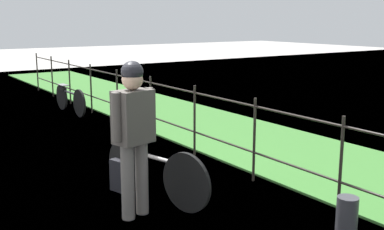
{
  "coord_description": "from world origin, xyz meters",
  "views": [
    {
      "loc": [
        5.21,
        -1.72,
        2.1
      ],
      "look_at": [
        0.29,
        1.57,
        0.9
      ],
      "focal_mm": 44.48,
      "sensor_mm": 36.0,
      "label": 1
    }
  ],
  "objects_px": {
    "cyclist_person": "(134,126)",
    "bicycle_main": "(155,171)",
    "terrier_dog": "(135,109)",
    "mooring_bollard": "(346,222)",
    "wooden_crate": "(134,128)",
    "bicycle_parked": "(70,99)",
    "backpack_on_paving": "(123,175)"
  },
  "relations": [
    {
      "from": "mooring_bollard",
      "to": "bicycle_main",
      "type": "bearing_deg",
      "value": -155.31
    },
    {
      "from": "bicycle_main",
      "to": "mooring_bollard",
      "type": "bearing_deg",
      "value": 24.69
    },
    {
      "from": "bicycle_main",
      "to": "terrier_dog",
      "type": "xyz_separation_m",
      "value": [
        -0.32,
        -0.08,
        0.7
      ]
    },
    {
      "from": "backpack_on_paving",
      "to": "bicycle_main",
      "type": "bearing_deg",
      "value": 2.58
    },
    {
      "from": "cyclist_person",
      "to": "mooring_bollard",
      "type": "height_order",
      "value": "cyclist_person"
    },
    {
      "from": "mooring_bollard",
      "to": "bicycle_parked",
      "type": "distance_m",
      "value": 7.71
    },
    {
      "from": "mooring_bollard",
      "to": "bicycle_parked",
      "type": "height_order",
      "value": "bicycle_parked"
    },
    {
      "from": "bicycle_main",
      "to": "mooring_bollard",
      "type": "height_order",
      "value": "bicycle_main"
    },
    {
      "from": "bicycle_parked",
      "to": "mooring_bollard",
      "type": "bearing_deg",
      "value": -0.74
    },
    {
      "from": "backpack_on_paving",
      "to": "mooring_bollard",
      "type": "distance_m",
      "value": 2.73
    },
    {
      "from": "bicycle_main",
      "to": "cyclist_person",
      "type": "xyz_separation_m",
      "value": [
        0.27,
        -0.39,
        0.65
      ]
    },
    {
      "from": "wooden_crate",
      "to": "cyclist_person",
      "type": "relative_size",
      "value": 0.22
    },
    {
      "from": "bicycle_main",
      "to": "cyclist_person",
      "type": "relative_size",
      "value": 0.96
    },
    {
      "from": "wooden_crate",
      "to": "backpack_on_paving",
      "type": "xyz_separation_m",
      "value": [
        -0.17,
        -0.09,
        -0.63
      ]
    },
    {
      "from": "terrier_dog",
      "to": "mooring_bollard",
      "type": "relative_size",
      "value": 0.67
    },
    {
      "from": "cyclist_person",
      "to": "wooden_crate",
      "type": "bearing_deg",
      "value": 153.34
    },
    {
      "from": "bicycle_main",
      "to": "bicycle_parked",
      "type": "relative_size",
      "value": 0.96
    },
    {
      "from": "terrier_dog",
      "to": "bicycle_parked",
      "type": "distance_m",
      "value": 5.55
    },
    {
      "from": "cyclist_person",
      "to": "mooring_bollard",
      "type": "xyz_separation_m",
      "value": [
        1.73,
        1.31,
        -0.76
      ]
    },
    {
      "from": "terrier_dog",
      "to": "bicycle_parked",
      "type": "bearing_deg",
      "value": 168.46
    },
    {
      "from": "wooden_crate",
      "to": "mooring_bollard",
      "type": "distance_m",
      "value": 2.61
    },
    {
      "from": "mooring_bollard",
      "to": "bicycle_parked",
      "type": "bearing_deg",
      "value": 179.26
    },
    {
      "from": "backpack_on_paving",
      "to": "mooring_bollard",
      "type": "bearing_deg",
      "value": 7.25
    },
    {
      "from": "wooden_crate",
      "to": "cyclist_person",
      "type": "distance_m",
      "value": 0.71
    },
    {
      "from": "bicycle_main",
      "to": "bicycle_parked",
      "type": "bearing_deg",
      "value": 169.86
    },
    {
      "from": "mooring_bollard",
      "to": "bicycle_parked",
      "type": "relative_size",
      "value": 0.29
    },
    {
      "from": "cyclist_person",
      "to": "bicycle_main",
      "type": "bearing_deg",
      "value": 124.69
    },
    {
      "from": "backpack_on_paving",
      "to": "mooring_bollard",
      "type": "relative_size",
      "value": 0.82
    },
    {
      "from": "wooden_crate",
      "to": "bicycle_parked",
      "type": "relative_size",
      "value": 0.22
    },
    {
      "from": "wooden_crate",
      "to": "terrier_dog",
      "type": "relative_size",
      "value": 1.16
    },
    {
      "from": "bicycle_main",
      "to": "terrier_dog",
      "type": "height_order",
      "value": "terrier_dog"
    },
    {
      "from": "cyclist_person",
      "to": "bicycle_parked",
      "type": "bearing_deg",
      "value": 166.69
    }
  ]
}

